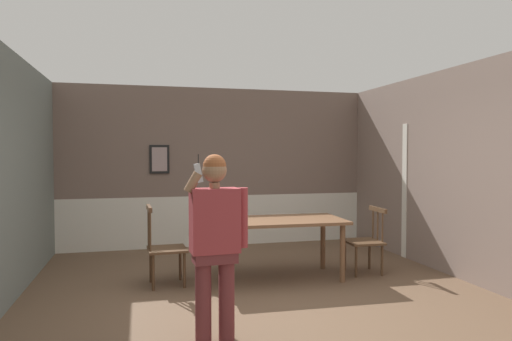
{
  "coord_description": "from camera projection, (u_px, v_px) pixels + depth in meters",
  "views": [
    {
      "loc": [
        -1.35,
        -4.79,
        1.64
      ],
      "look_at": [
        -0.21,
        -0.34,
        1.47
      ],
      "focal_mm": 32.14,
      "sensor_mm": 36.0,
      "label": 1
    }
  ],
  "objects": [
    {
      "name": "ground_plane",
      "position": [
        267.0,
        303.0,
        5.03
      ],
      "size": [
        7.17,
        7.17,
        0.0
      ],
      "primitive_type": "plane",
      "color": "brown"
    },
    {
      "name": "room_back_partition",
      "position": [
        217.0,
        170.0,
        8.14
      ],
      "size": [
        5.5,
        0.17,
        2.78
      ],
      "color": "#756056",
      "rests_on": "ground_plane"
    },
    {
      "name": "room_right_partition",
      "position": [
        480.0,
        174.0,
        5.67
      ],
      "size": [
        0.13,
        6.52,
        2.78
      ],
      "color": "gray",
      "rests_on": "ground_plane"
    },
    {
      "name": "dining_table",
      "position": [
        270.0,
        226.0,
        5.96
      ],
      "size": [
        1.96,
        0.96,
        0.78
      ],
      "rotation": [
        0.0,
        0.0,
        -0.03
      ],
      "color": "brown",
      "rests_on": "ground_plane"
    },
    {
      "name": "chair_near_window",
      "position": [
        164.0,
        247.0,
        5.67
      ],
      "size": [
        0.49,
        0.49,
        1.0
      ],
      "rotation": [
        0.0,
        0.0,
        4.77
      ],
      "color": "#513823",
      "rests_on": "ground_plane"
    },
    {
      "name": "chair_by_doorway",
      "position": [
        366.0,
        240.0,
        6.26
      ],
      "size": [
        0.48,
        0.48,
        0.9
      ],
      "rotation": [
        0.0,
        0.0,
        1.53
      ],
      "color": "#513823",
      "rests_on": "ground_plane"
    },
    {
      "name": "person_figure",
      "position": [
        216.0,
        235.0,
        3.96
      ],
      "size": [
        0.57,
        0.25,
        1.63
      ],
      "rotation": [
        0.0,
        0.0,
        3.2
      ],
      "color": "brown",
      "rests_on": "ground_plane"
    }
  ]
}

